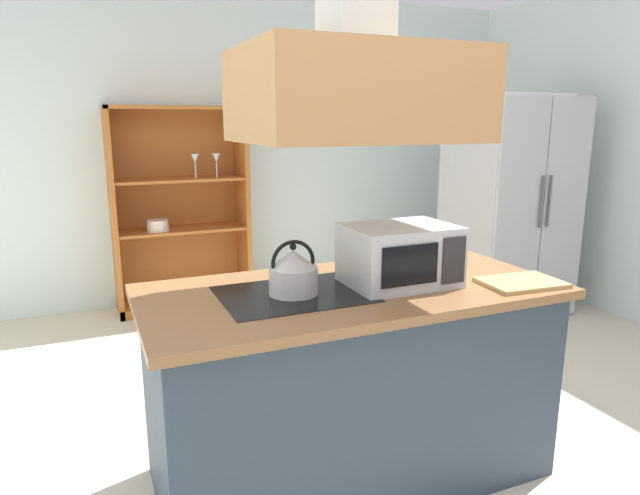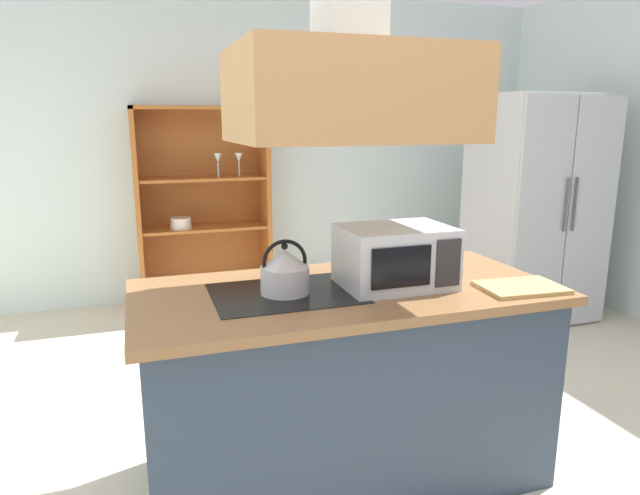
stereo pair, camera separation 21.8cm
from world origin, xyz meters
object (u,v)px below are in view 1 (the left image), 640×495
cutting_board (521,283)px  microwave (400,255)px  refrigerator (509,206)px  kettle (293,272)px  dish_cabinet (180,221)px

cutting_board → microwave: size_ratio=0.74×
cutting_board → microwave: bearing=155.5°
refrigerator → cutting_board: size_ratio=5.29×
kettle → refrigerator: bearing=31.9°
refrigerator → cutting_board: bearing=-130.2°
dish_cabinet → kettle: 2.77m
refrigerator → dish_cabinet: (-2.51, 1.20, -0.15)m
dish_cabinet → kettle: (0.01, -2.75, 0.24)m
cutting_board → dish_cabinet: bearing=107.9°
cutting_board → kettle: bearing=164.9°
cutting_board → microwave: microwave is taller
microwave → dish_cabinet: bearing=99.9°
kettle → cutting_board: (0.96, -0.26, -0.09)m
refrigerator → microwave: (-2.02, -1.60, 0.13)m
kettle → microwave: 0.48m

